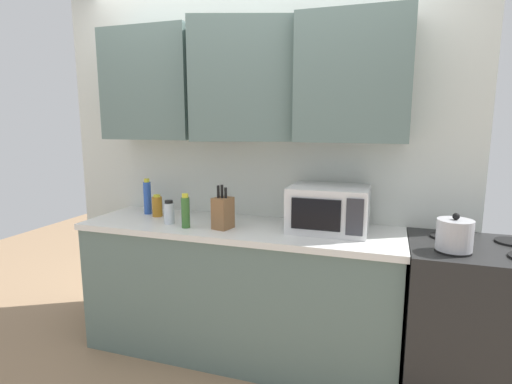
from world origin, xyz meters
TOP-DOWN VIEW (x-y plane):
  - wall_back_with_cabinets at (0.00, -0.07)m, footprint 2.97×0.52m
  - counter_run at (0.00, -0.30)m, footprint 2.10×0.63m
  - stove_range at (1.43, -0.32)m, footprint 0.76×0.64m
  - kettle at (1.26, -0.46)m, footprint 0.18×0.18m
  - microwave at (0.58, -0.24)m, footprint 0.48×0.37m
  - knife_block at (-0.06, -0.40)m, footprint 0.13×0.14m
  - bottle_clear_tall at (-0.45, -0.40)m, footprint 0.07×0.07m
  - bottle_blue_cleaner at (-0.75, -0.19)m, footprint 0.05×0.05m
  - bottle_green_oil at (-0.30, -0.46)m, footprint 0.05×0.05m
  - bottle_amber_vinegar at (-0.64, -0.24)m, footprint 0.07×0.07m

SIDE VIEW (x-z plane):
  - counter_run at x=0.00m, z-range 0.00..0.90m
  - stove_range at x=1.43m, z-range 0.00..0.91m
  - bottle_amber_vinegar at x=-0.64m, z-range 0.90..1.05m
  - bottle_clear_tall at x=-0.45m, z-range 0.90..1.05m
  - kettle at x=1.26m, z-range 0.89..1.09m
  - knife_block at x=-0.06m, z-range 0.86..1.15m
  - bottle_green_oil at x=-0.30m, z-range 0.89..1.12m
  - bottle_blue_cleaner at x=-0.75m, z-range 0.89..1.16m
  - microwave at x=0.58m, z-range 0.90..1.18m
  - wall_back_with_cabinets at x=0.00m, z-range 0.27..2.87m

